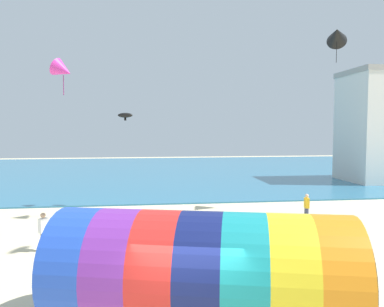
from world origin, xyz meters
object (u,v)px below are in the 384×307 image
(giant_inflatable_tube, at_px, (203,271))
(bystander_near_water, at_px, (307,207))
(bystander_mid_beach, at_px, (43,232))
(kite_magenta_delta, at_px, (63,70))
(kite_black_parafoil, at_px, (125,115))
(kite_black_delta, at_px, (337,35))

(giant_inflatable_tube, height_order, bystander_near_water, giant_inflatable_tube)
(bystander_mid_beach, bearing_deg, kite_magenta_delta, 33.29)
(bystander_near_water, bearing_deg, kite_magenta_delta, -166.50)
(kite_magenta_delta, bearing_deg, bystander_mid_beach, -146.71)
(giant_inflatable_tube, height_order, kite_black_parafoil, kite_black_parafoil)
(kite_black_delta, height_order, kite_magenta_delta, kite_black_delta)
(giant_inflatable_tube, height_order, bystander_mid_beach, giant_inflatable_tube)
(giant_inflatable_tube, bearing_deg, kite_magenta_delta, 123.35)
(kite_black_delta, distance_m, bystander_mid_beach, 19.61)
(kite_black_parafoil, distance_m, kite_black_delta, 13.96)
(giant_inflatable_tube, xyz_separation_m, bystander_near_water, (7.47, 10.35, -0.74))
(kite_black_parafoil, relative_size, bystander_mid_beach, 0.64)
(kite_black_parafoil, height_order, bystander_mid_beach, kite_black_parafoil)
(kite_magenta_delta, distance_m, bystander_near_water, 14.42)
(kite_black_delta, bearing_deg, bystander_near_water, -140.86)
(giant_inflatable_tube, relative_size, kite_black_delta, 3.33)
(bystander_mid_beach, bearing_deg, giant_inflatable_tube, -50.20)
(kite_black_delta, xyz_separation_m, kite_magenta_delta, (-15.05, -5.17, -3.19))
(kite_black_delta, height_order, bystander_mid_beach, kite_black_delta)
(kite_magenta_delta, bearing_deg, giant_inflatable_tube, -56.65)
(kite_black_parafoil, xyz_separation_m, kite_black_delta, (12.86, -2.53, 4.81))
(kite_black_parafoil, bearing_deg, bystander_mid_beach, -110.16)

